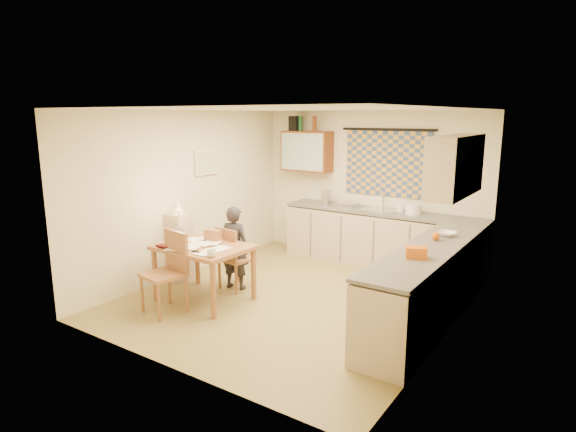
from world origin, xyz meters
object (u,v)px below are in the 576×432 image
Objects in this scene: chair_far at (236,270)px; counter_right at (427,287)px; counter_back at (381,239)px; dining_table at (204,272)px; stove at (388,323)px; shelf_stand at (180,247)px; person at (235,248)px.

counter_right is at bearing -164.31° from chair_far.
chair_far is at bearing -120.70° from counter_back.
dining_table is (-2.68, -0.91, -0.07)m from counter_right.
counter_right reaches higher than stove.
chair_far is at bearing -172.27° from counter_right.
chair_far is 0.89× the size of shelf_stand.
stove is 0.74× the size of person.
counter_back is at bearing 114.46° from stove.
counter_right is at bearing 177.22° from person.
stove is 0.74× the size of dining_table.
chair_far is 0.76× the size of person.
person reaches higher than shelf_stand.
shelf_stand reaches higher than stove.
dining_table is at bearing -24.06° from shelf_stand.
stove is at bearing -4.17° from dining_table.
person is (-2.64, 0.81, 0.16)m from stove.
counter_right is 2.91× the size of shelf_stand.
counter_right is at bearing 90.00° from stove.
chair_far is at bearing 10.82° from shelf_stand.
counter_back is 2.24m from counter_right.
counter_right is 2.64m from chair_far.
counter_back is 3.26× the size of shelf_stand.
counter_back is 3.65× the size of chair_far.
shelf_stand is at bearing -133.46° from counter_back.
counter_right reaches higher than chair_far.
shelf_stand reaches higher than counter_back.
person is at bearing 11.75° from shelf_stand.
person is (-1.30, -2.13, 0.14)m from counter_back.
person reaches higher than counter_right.
person is at bearing 162.82° from stove.
stove reaches higher than dining_table.
counter_right is at bearing 8.55° from shelf_stand.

